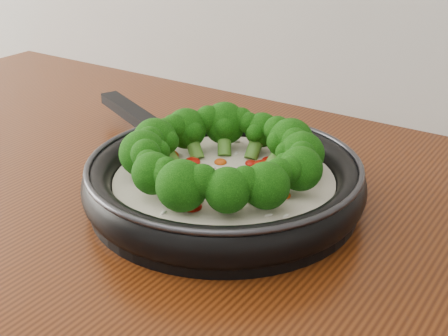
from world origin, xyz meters
The scene contains 1 object.
skillet centered at (0.03, 1.10, 0.94)m, with size 0.58×0.47×0.10m.
Camera 1 is at (0.42, 0.52, 1.27)m, focal length 49.34 mm.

